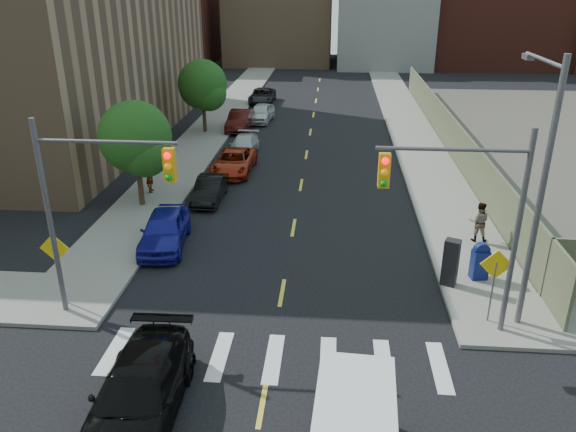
% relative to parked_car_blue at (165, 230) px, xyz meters
% --- Properties ---
extents(sidewalk_nw, '(3.50, 73.00, 0.15)m').
position_rel_parked_car_blue_xyz_m(sidewalk_nw, '(-2.25, 29.91, -0.71)').
color(sidewalk_nw, gray).
rests_on(sidewalk_nw, ground).
extents(sidewalk_ne, '(3.50, 73.00, 0.15)m').
position_rel_parked_car_blue_xyz_m(sidewalk_ne, '(13.25, 29.91, -0.71)').
color(sidewalk_ne, gray).
rests_on(sidewalk_ne, ground).
extents(fence_north, '(0.12, 44.00, 2.50)m').
position_rel_parked_car_blue_xyz_m(fence_north, '(15.10, 16.41, 0.46)').
color(fence_north, '#5F6144').
rests_on(fence_north, ground).
extents(building_nw, '(22.00, 30.00, 16.00)m').
position_rel_parked_car_blue_xyz_m(building_nw, '(-16.50, 18.41, 7.21)').
color(building_nw, '#8C6B4C').
rests_on(building_nw, ground).
extents(bg_bldg_west, '(14.00, 18.00, 12.00)m').
position_rel_parked_car_blue_xyz_m(bg_bldg_west, '(-16.50, 58.41, 5.21)').
color(bg_bldg_west, '#592319').
rests_on(bg_bldg_west, ground).
extents(bg_bldg_midwest, '(14.00, 16.00, 15.00)m').
position_rel_parked_car_blue_xyz_m(bg_bldg_midwest, '(-0.50, 60.41, 6.71)').
color(bg_bldg_midwest, '#8C6B4C').
rests_on(bg_bldg_midwest, ground).
extents(bg_bldg_center, '(12.00, 16.00, 10.00)m').
position_rel_parked_car_blue_xyz_m(bg_bldg_center, '(13.50, 58.41, 4.21)').
color(bg_bldg_center, gray).
rests_on(bg_bldg_center, ground).
extents(bg_bldg_east, '(18.00, 18.00, 16.00)m').
position_rel_parked_car_blue_xyz_m(bg_bldg_east, '(27.50, 60.41, 7.21)').
color(bg_bldg_east, '#592319').
rests_on(bg_bldg_east, ground).
extents(signal_nw, '(4.59, 0.30, 7.00)m').
position_rel_parked_car_blue_xyz_m(signal_nw, '(-0.48, -5.59, 3.74)').
color(signal_nw, '#59595E').
rests_on(signal_nw, ground).
extents(signal_ne, '(4.59, 0.30, 7.00)m').
position_rel_parked_car_blue_xyz_m(signal_ne, '(11.48, -5.59, 3.74)').
color(signal_ne, '#59595E').
rests_on(signal_ne, ground).
extents(streetlight_ne, '(0.25, 3.70, 9.00)m').
position_rel_parked_car_blue_xyz_m(streetlight_ne, '(13.70, -4.70, 4.43)').
color(streetlight_ne, '#59595E').
rests_on(streetlight_ne, ground).
extents(warn_sign_nw, '(1.06, 0.06, 2.83)m').
position_rel_parked_car_blue_xyz_m(warn_sign_nw, '(-2.30, -5.09, 1.21)').
color(warn_sign_nw, '#59595E').
rests_on(warn_sign_nw, ground).
extents(warn_sign_ne, '(1.06, 0.06, 2.83)m').
position_rel_parked_car_blue_xyz_m(warn_sign_ne, '(12.70, -5.09, 1.21)').
color(warn_sign_ne, '#59595E').
rests_on(warn_sign_ne, ground).
extents(warn_sign_midwest, '(1.06, 0.06, 2.83)m').
position_rel_parked_car_blue_xyz_m(warn_sign_midwest, '(-2.30, 8.41, 1.21)').
color(warn_sign_midwest, '#59595E').
rests_on(warn_sign_midwest, ground).
extents(tree_west_near, '(3.66, 3.64, 5.52)m').
position_rel_parked_car_blue_xyz_m(tree_west_near, '(-2.50, 4.45, 2.69)').
color(tree_west_near, '#332114').
rests_on(tree_west_near, ground).
extents(tree_west_far, '(3.66, 3.64, 5.52)m').
position_rel_parked_car_blue_xyz_m(tree_west_far, '(-2.50, 19.45, 2.69)').
color(tree_west_far, '#332114').
rests_on(tree_west_far, ground).
extents(parked_car_blue, '(2.33, 4.78, 1.57)m').
position_rel_parked_car_blue_xyz_m(parked_car_blue, '(0.00, 0.00, 0.00)').
color(parked_car_blue, navy).
rests_on(parked_car_blue, ground).
extents(parked_car_black, '(1.39, 3.87, 1.27)m').
position_rel_parked_car_blue_xyz_m(parked_car_black, '(0.82, 5.58, -0.15)').
color(parked_car_black, black).
rests_on(parked_car_black, ground).
extents(parked_car_red, '(2.39, 4.94, 1.36)m').
position_rel_parked_car_blue_xyz_m(parked_car_red, '(1.30, 10.33, -0.11)').
color(parked_car_red, '#A02610').
rests_on(parked_car_red, ground).
extents(parked_car_silver, '(1.86, 4.29, 1.23)m').
position_rel_parked_car_blue_xyz_m(parked_car_silver, '(1.30, 14.12, -0.17)').
color(parked_car_silver, '#B8BBC1').
rests_on(parked_car_silver, ground).
extents(parked_car_white, '(2.15, 4.43, 1.46)m').
position_rel_parked_car_blue_xyz_m(parked_car_white, '(1.30, 23.51, -0.06)').
color(parked_car_white, silver).
rests_on(parked_car_white, ground).
extents(parked_car_maroon, '(1.68, 4.58, 1.50)m').
position_rel_parked_car_blue_xyz_m(parked_car_maroon, '(0.00, 20.65, -0.04)').
color(parked_car_maroon, '#3B0D0B').
rests_on(parked_car_maroon, ground).
extents(parked_car_grey, '(2.24, 4.83, 1.34)m').
position_rel_parked_car_blue_xyz_m(parked_car_grey, '(0.46, 31.04, -0.12)').
color(parked_car_grey, black).
rests_on(parked_car_grey, ground).
extents(black_sedan, '(2.34, 5.51, 1.59)m').
position_rel_parked_car_blue_xyz_m(black_sedan, '(2.30, -10.38, 0.01)').
color(black_sedan, black).
rests_on(black_sedan, ground).
extents(mailbox, '(0.69, 0.57, 1.51)m').
position_rel_parked_car_blue_xyz_m(mailbox, '(13.04, -2.11, 0.09)').
color(mailbox, navy).
rests_on(mailbox, sidewalk_ne).
extents(payphone, '(0.68, 0.63, 1.85)m').
position_rel_parked_car_blue_xyz_m(payphone, '(11.80, -2.68, 0.29)').
color(payphone, black).
rests_on(payphone, sidewalk_ne).
extents(pedestrian_west, '(0.52, 0.71, 1.79)m').
position_rel_parked_car_blue_xyz_m(pedestrian_west, '(-2.61, 6.28, 0.26)').
color(pedestrian_west, gray).
rests_on(pedestrian_west, sidewalk_nw).
extents(pedestrian_east, '(1.00, 0.85, 1.81)m').
position_rel_parked_car_blue_xyz_m(pedestrian_east, '(13.76, 1.35, 0.27)').
color(pedestrian_east, gray).
rests_on(pedestrian_east, sidewalk_ne).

